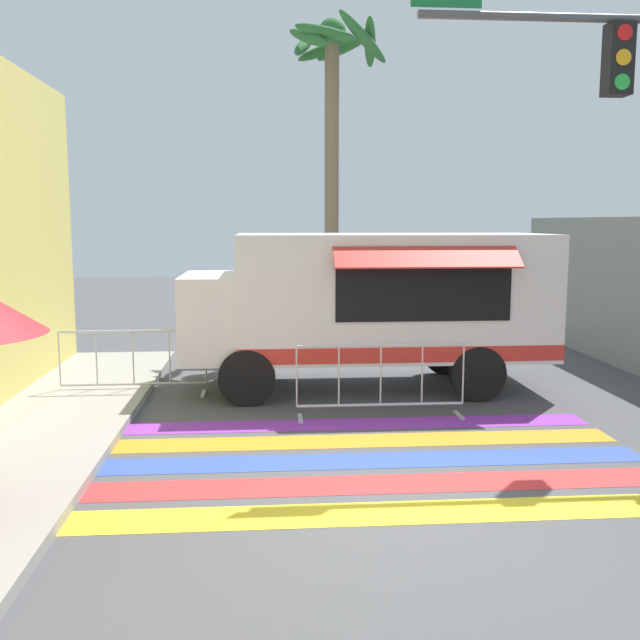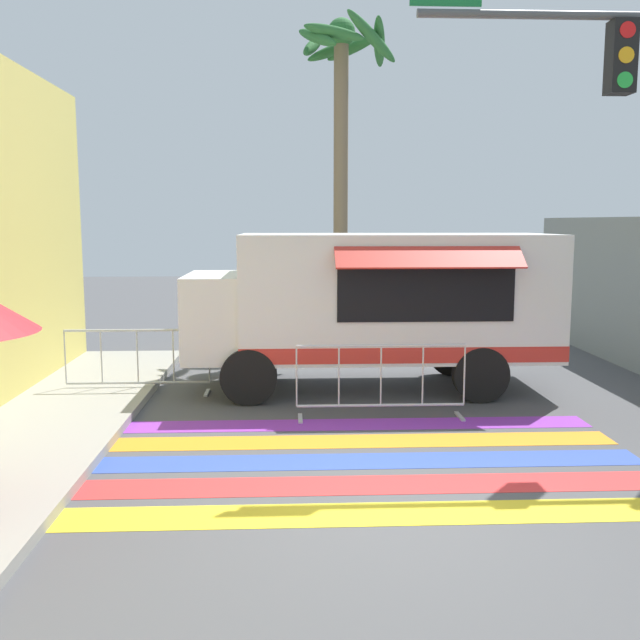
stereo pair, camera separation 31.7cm
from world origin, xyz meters
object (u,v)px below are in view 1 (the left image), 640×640
object	(u,v)px
barricade_front	(381,381)
palm_tree	(334,113)
food_truck	(364,300)
barricade_side	(133,363)

from	to	relation	value
barricade_front	palm_tree	bearing A→B (deg)	90.85
food_truck	barricade_front	size ratio (longest dim) A/B	2.48
food_truck	barricade_side	bearing A→B (deg)	-176.19
barricade_front	barricade_side	bearing A→B (deg)	156.80
barricade_front	palm_tree	size ratio (longest dim) A/B	0.34
barricade_side	food_truck	bearing A→B (deg)	3.81
barricade_front	palm_tree	distance (m)	7.62
food_truck	palm_tree	world-z (taller)	palm_tree
palm_tree	barricade_side	bearing A→B (deg)	-128.99
barricade_front	barricade_side	distance (m)	4.06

